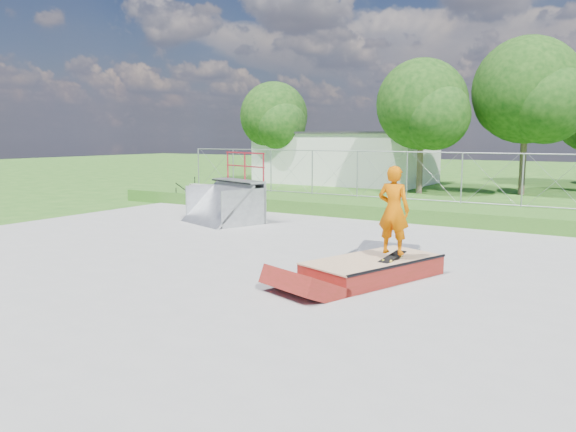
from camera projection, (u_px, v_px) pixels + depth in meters
name	position (u px, v px, depth m)	size (l,w,h in m)	color
ground	(237.00, 270.00, 12.03)	(120.00, 120.00, 0.00)	#2A621C
concrete_pad	(237.00, 269.00, 12.03)	(20.00, 16.00, 0.04)	#969593
grass_berm	(396.00, 210.00, 20.02)	(24.00, 3.00, 0.50)	#2A621C
grind_box	(373.00, 269.00, 11.24)	(2.25, 3.14, 0.42)	maroon
quarter_pipe	(221.00, 188.00, 18.36)	(2.32, 1.96, 2.32)	#94979C
flat_bank_ramp	(381.00, 258.00, 12.28)	(1.34, 1.43, 0.41)	#94979C
skateboard	(392.00, 257.00, 11.16)	(0.22, 0.80, 0.02)	black
skater	(393.00, 214.00, 11.04)	(0.64, 0.42, 1.75)	#D65F00
concrete_stairs	(198.00, 195.00, 23.72)	(1.50, 1.60, 0.80)	#969593
chain_link_fence	(407.00, 176.00, 20.70)	(20.00, 0.06, 1.80)	#989BA0
utility_building_flat	(346.00, 158.00, 34.53)	(10.00, 6.00, 3.00)	white
tree_left_near	(426.00, 108.00, 27.39)	(4.76, 4.48, 6.65)	brown
tree_center	(533.00, 94.00, 26.63)	(5.44, 5.12, 7.60)	brown
tree_left_far	(276.00, 118.00, 34.32)	(4.42, 4.16, 6.18)	brown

